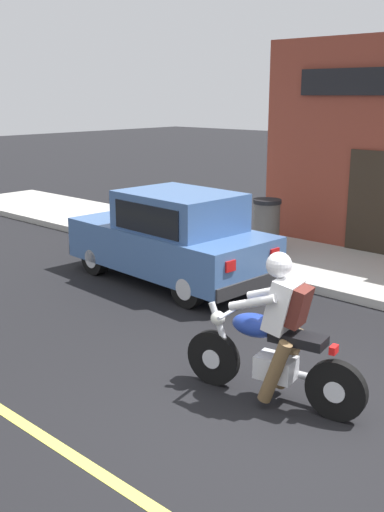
% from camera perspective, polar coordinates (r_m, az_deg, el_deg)
% --- Properties ---
extents(ground_plane, '(80.00, 80.00, 0.00)m').
position_cam_1_polar(ground_plane, '(6.17, 9.72, -15.43)').
color(ground_plane, black).
extents(sidewalk_curb, '(2.60, 22.00, 0.14)m').
position_cam_1_polar(sidewalk_curb, '(11.47, 10.42, -0.53)').
color(sidewalk_curb, '#ADAAA3').
rests_on(sidewalk_curb, ground).
extents(motorcycle_with_rider, '(0.68, 2.01, 1.62)m').
position_cam_1_polar(motorcycle_with_rider, '(6.25, 7.85, -8.00)').
color(motorcycle_with_rider, black).
rests_on(motorcycle_with_rider, ground).
extents(car_hatchback, '(1.86, 3.87, 1.57)m').
position_cam_1_polar(car_hatchback, '(10.15, -1.90, 1.73)').
color(car_hatchback, black).
rests_on(car_hatchback, ground).
extents(trash_bin, '(0.56, 0.56, 0.98)m').
position_cam_1_polar(trash_bin, '(12.02, 7.11, 3.11)').
color(trash_bin, '#514C47').
rests_on(trash_bin, sidewalk_curb).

